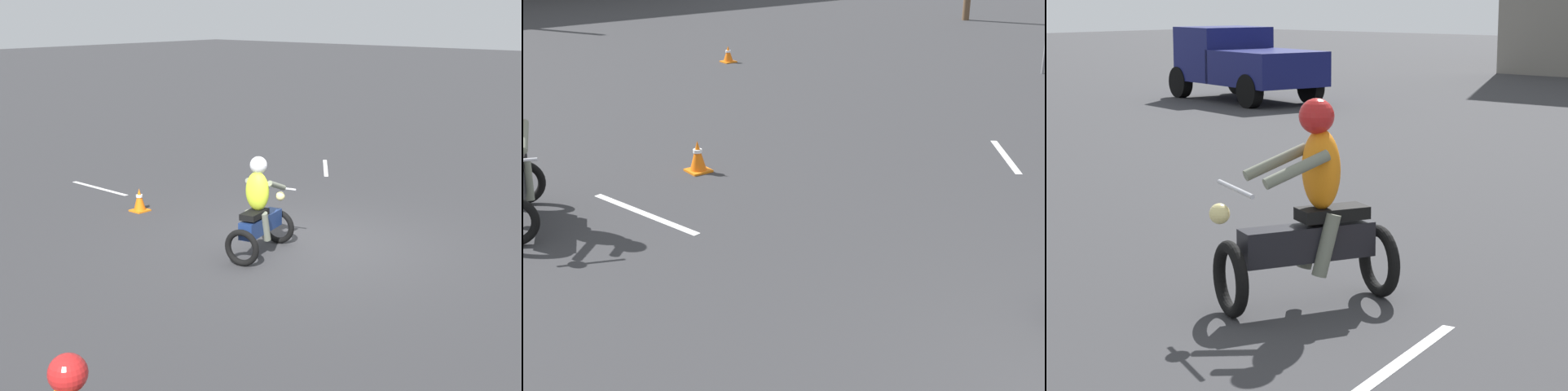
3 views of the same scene
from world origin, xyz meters
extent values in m
cylinder|color=slate|center=(-3.05, 6.69, 1.15)|extent=(0.30, 0.54, 0.27)
cylinder|color=slate|center=(-3.00, 6.97, 0.52)|extent=(0.21, 0.27, 0.51)
cube|color=orange|center=(-0.46, 7.25, 0.01)|extent=(0.32, 0.32, 0.03)
cone|color=orange|center=(-0.46, 7.25, 0.25)|extent=(0.24, 0.24, 0.44)
cylinder|color=white|center=(-0.46, 7.25, 0.31)|extent=(0.13, 0.13, 0.05)
cube|color=orange|center=(4.34, 13.78, 0.01)|extent=(0.32, 0.32, 0.03)
cone|color=orange|center=(4.34, 13.78, 0.22)|extent=(0.24, 0.24, 0.37)
cylinder|color=white|center=(4.34, 13.78, 0.27)|extent=(0.13, 0.13, 0.05)
cube|color=silver|center=(3.68, 4.95, 0.00)|extent=(1.11, 1.31, 0.01)
cube|color=silver|center=(-1.82, 6.30, 0.00)|extent=(0.51, 1.93, 0.01)
camera|label=1|loc=(-7.07, 9.58, 3.95)|focal=50.00mm
camera|label=2|loc=(-5.51, -1.44, 3.57)|focal=50.00mm
camera|label=3|loc=(2.04, 1.13, 2.42)|focal=70.00mm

